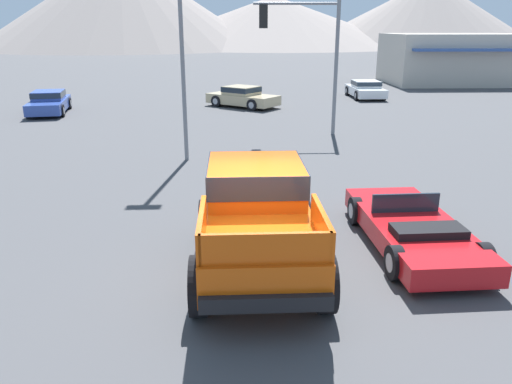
# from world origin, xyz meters

# --- Properties ---
(ground_plane) EXTENTS (320.00, 320.00, 0.00)m
(ground_plane) POSITION_xyz_m (0.00, 0.00, 0.00)
(ground_plane) COLOR #424244
(orange_pickup_truck) EXTENTS (2.41, 4.69, 1.94)m
(orange_pickup_truck) POSITION_xyz_m (-0.03, 0.38, 1.11)
(orange_pickup_truck) COLOR #CC4C0C
(orange_pickup_truck) RESTS_ON ground_plane
(red_convertible_car) EXTENTS (2.05, 4.51, 1.03)m
(red_convertible_car) POSITION_xyz_m (3.29, 1.16, 0.40)
(red_convertible_car) COLOR #B21419
(red_convertible_car) RESTS_ON ground_plane
(parked_car_white) EXTENTS (2.05, 4.15, 1.13)m
(parked_car_white) POSITION_xyz_m (8.06, 24.65, 0.58)
(parked_car_white) COLOR white
(parked_car_white) RESTS_ON ground_plane
(parked_car_tan) EXTENTS (4.43, 4.00, 1.19)m
(parked_car_tan) POSITION_xyz_m (-0.12, 20.95, 0.61)
(parked_car_tan) COLOR tan
(parked_car_tan) RESTS_ON ground_plane
(parked_car_blue) EXTENTS (2.49, 4.68, 1.19)m
(parked_car_blue) POSITION_xyz_m (-10.63, 19.09, 0.61)
(parked_car_blue) COLOR #334C9E
(parked_car_blue) RESTS_ON ground_plane
(traffic_light_main) EXTENTS (3.56, 0.38, 5.62)m
(traffic_light_main) POSITION_xyz_m (2.41, 12.93, 3.92)
(traffic_light_main) COLOR slate
(traffic_light_main) RESTS_ON ground_plane
(street_lamp_post) EXTENTS (0.90, 0.24, 7.68)m
(street_lamp_post) POSITION_xyz_m (-2.20, 8.71, 4.61)
(street_lamp_post) COLOR slate
(street_lamp_post) RESTS_ON ground_plane
(storefront_building) EXTENTS (10.27, 8.34, 3.95)m
(storefront_building) POSITION_xyz_m (17.26, 33.47, 1.98)
(storefront_building) COLOR #BCB2A3
(storefront_building) RESTS_ON ground_plane
(distant_mountain_range) EXTENTS (136.08, 74.14, 19.68)m
(distant_mountain_range) POSITION_xyz_m (4.95, 114.71, 7.59)
(distant_mountain_range) COLOR gray
(distant_mountain_range) RESTS_ON ground_plane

